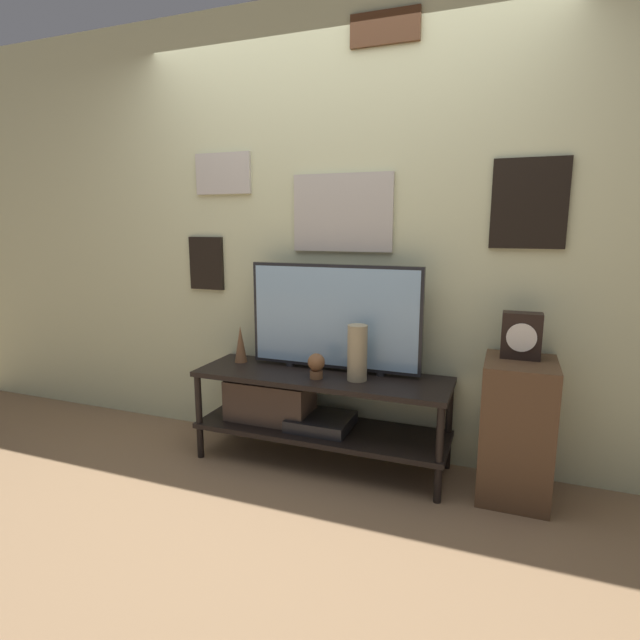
% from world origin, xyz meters
% --- Properties ---
extents(ground_plane, '(12.00, 12.00, 0.00)m').
position_xyz_m(ground_plane, '(0.00, 0.00, 0.00)').
color(ground_plane, '#846647').
extents(wall_back, '(6.40, 0.08, 2.70)m').
position_xyz_m(wall_back, '(0.00, 0.55, 1.35)').
color(wall_back, beige).
rests_on(wall_back, ground_plane).
extents(media_console, '(1.50, 0.46, 0.55)m').
position_xyz_m(media_console, '(-0.13, 0.27, 0.35)').
color(media_console, black).
rests_on(media_console, ground_plane).
extents(television, '(1.04, 0.05, 0.64)m').
position_xyz_m(television, '(0.04, 0.37, 0.88)').
color(television, black).
rests_on(television, media_console).
extents(vase_tall_ceramic, '(0.11, 0.11, 0.32)m').
position_xyz_m(vase_tall_ceramic, '(0.23, 0.24, 0.71)').
color(vase_tall_ceramic, tan).
rests_on(vase_tall_ceramic, media_console).
extents(vase_slim_bronze, '(0.08, 0.08, 0.23)m').
position_xyz_m(vase_slim_bronze, '(-0.58, 0.35, 0.67)').
color(vase_slim_bronze, brown).
rests_on(vase_slim_bronze, media_console).
extents(decorative_bust, '(0.10, 0.10, 0.14)m').
position_xyz_m(decorative_bust, '(-0.00, 0.19, 0.63)').
color(decorative_bust, brown).
rests_on(decorative_bust, media_console).
extents(side_table, '(0.35, 0.41, 0.73)m').
position_xyz_m(side_table, '(1.08, 0.29, 0.37)').
color(side_table, '#513823').
rests_on(side_table, ground_plane).
extents(mantel_clock, '(0.19, 0.11, 0.24)m').
position_xyz_m(mantel_clock, '(1.07, 0.35, 0.85)').
color(mantel_clock, black).
rests_on(mantel_clock, side_table).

